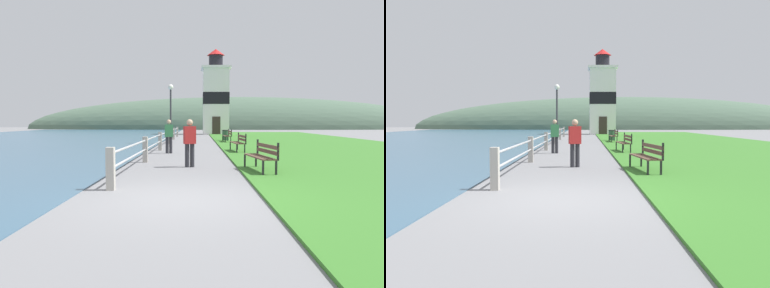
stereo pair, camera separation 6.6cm
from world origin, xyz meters
TOP-DOWN VIEW (x-y plane):
  - ground_plane at (0.00, 0.00)m, footprint 160.00×160.00m
  - grass_verge at (7.66, 16.87)m, footprint 12.00×50.61m
  - seawall_railing at (-1.56, 14.84)m, footprint 0.18×27.86m
  - park_bench_near at (2.30, 3.91)m, footprint 0.73×1.98m
  - park_bench_midway at (2.39, 10.99)m, footprint 0.61×1.95m
  - park_bench_far at (2.53, 19.28)m, footprint 0.53×1.85m
  - lighthouse at (2.46, 35.49)m, footprint 3.30×3.30m
  - person_strolling at (0.11, 5.15)m, footprint 0.43×0.31m
  - person_by_railing at (-0.98, 10.40)m, footprint 0.41×0.26m
  - trash_bin at (2.51, 21.15)m, footprint 0.54×0.54m
  - lamp_post at (-1.41, 17.82)m, footprint 0.36×0.36m
  - distant_hillside at (8.00, 63.74)m, footprint 80.00×16.00m

SIDE VIEW (x-z plane):
  - ground_plane at x=0.00m, z-range 0.00..0.00m
  - distant_hillside at x=8.00m, z-range -6.00..6.00m
  - grass_verge at x=7.66m, z-range 0.00..0.06m
  - trash_bin at x=2.51m, z-range 0.00..0.84m
  - park_bench_far at x=2.53m, z-range 0.07..1.01m
  - park_bench_midway at x=2.39m, z-range 0.07..1.01m
  - park_bench_near at x=2.30m, z-range 0.07..1.01m
  - seawall_railing at x=-1.56m, z-range 0.09..1.04m
  - person_strolling at x=0.11m, z-range 0.07..1.66m
  - person_by_railing at x=-0.98m, z-range 0.07..1.66m
  - lamp_post at x=-1.41m, z-range 0.76..4.72m
  - lighthouse at x=2.46m, z-range -0.58..9.03m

